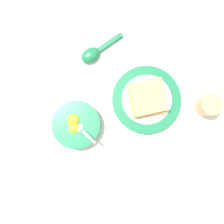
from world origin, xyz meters
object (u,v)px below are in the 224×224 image
drinking_cup (208,105)px  toast_plate (146,100)px  toast_sandwich (148,99)px  egg_bowl (77,125)px  soup_spoon (94,53)px

drinking_cup → toast_plate: bearing=131.7°
drinking_cup → toast_sandwich: bearing=131.6°
egg_bowl → toast_sandwich: egg_bowl is taller
toast_plate → drinking_cup: 0.19m
toast_plate → soup_spoon: soup_spoon is taller
egg_bowl → toast_plate: size_ratio=0.71×
egg_bowl → toast_plate: 0.23m
egg_bowl → drinking_cup: bearing=-33.8°
toast_plate → egg_bowl: bearing=157.9°
egg_bowl → toast_sandwich: (0.22, -0.09, 0.01)m
soup_spoon → egg_bowl: bearing=-144.5°
toast_plate → toast_sandwich: size_ratio=1.48×
toast_plate → drinking_cup: drinking_cup is taller
toast_sandwich → egg_bowl: bearing=157.9°
toast_plate → drinking_cup: (0.13, -0.14, 0.02)m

